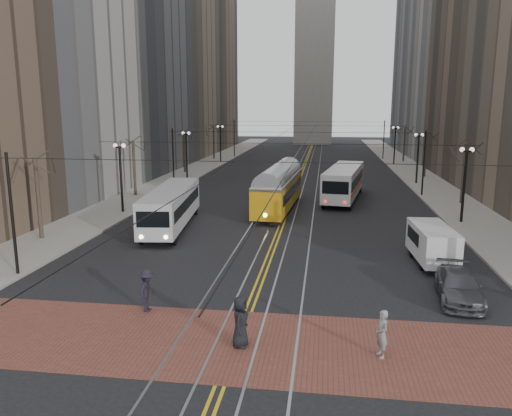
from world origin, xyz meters
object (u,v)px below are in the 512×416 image
(cargo_van, at_px, (432,245))
(sedan_grey, at_px, (333,190))
(sedan_parked, at_px, (459,286))
(transit_bus, at_px, (171,208))
(streetcar, at_px, (279,192))
(rear_bus, at_px, (344,184))
(pedestrian_a, at_px, (240,322))
(pedestrian_b, at_px, (382,334))
(pedestrian_d, at_px, (147,290))

(cargo_van, height_order, sedan_grey, cargo_van)
(sedan_parked, bearing_deg, cargo_van, 97.25)
(transit_bus, relative_size, streetcar, 0.89)
(transit_bus, relative_size, sedan_parked, 2.53)
(sedan_grey, distance_m, sedan_parked, 26.83)
(rear_bus, bearing_deg, cargo_van, -68.77)
(transit_bus, bearing_deg, streetcar, 40.69)
(transit_bus, xyz_separation_m, sedan_parked, (17.52, -11.82, -0.79))
(rear_bus, height_order, cargo_van, rear_bus)
(rear_bus, relative_size, sedan_parked, 2.60)
(transit_bus, distance_m, cargo_van, 18.51)
(sedan_parked, xyz_separation_m, pedestrian_a, (-9.30, -5.98, 0.32))
(cargo_van, height_order, pedestrian_b, cargo_van)
(sedan_parked, xyz_separation_m, pedestrian_b, (-4.14, -6.08, 0.22))
(pedestrian_b, distance_m, pedestrian_d, 10.15)
(pedestrian_b, bearing_deg, sedan_parked, 126.94)
(transit_bus, distance_m, sedan_parked, 21.15)
(sedan_parked, distance_m, pedestrian_d, 14.29)
(cargo_van, distance_m, sedan_parked, 5.50)
(streetcar, distance_m, pedestrian_a, 25.59)
(pedestrian_b, xyz_separation_m, pedestrian_d, (-9.76, 2.79, 0.07))
(transit_bus, xyz_separation_m, rear_bus, (13.02, 13.35, 0.11))
(transit_bus, xyz_separation_m, sedan_grey, (12.02, 14.44, -0.71))
(sedan_parked, height_order, pedestrian_a, pedestrian_a)
(rear_bus, xyz_separation_m, pedestrian_a, (-4.80, -31.15, -0.58))
(sedan_grey, distance_m, pedestrian_b, 32.37)
(streetcar, height_order, pedestrian_d, streetcar)
(rear_bus, relative_size, pedestrian_d, 6.37)
(cargo_van, height_order, pedestrian_d, cargo_van)
(streetcar, relative_size, sedan_parked, 2.83)
(pedestrian_a, relative_size, pedestrian_d, 1.04)
(streetcar, bearing_deg, pedestrian_b, -72.98)
(streetcar, xyz_separation_m, cargo_van, (10.12, -14.10, -0.46))
(pedestrian_a, distance_m, pedestrian_b, 5.16)
(cargo_van, bearing_deg, sedan_grey, 101.16)
(streetcar, relative_size, pedestrian_d, 6.94)
(cargo_van, relative_size, sedan_parked, 1.06)
(sedan_parked, distance_m, pedestrian_b, 7.36)
(transit_bus, xyz_separation_m, pedestrian_a, (8.22, -17.80, -0.47))
(transit_bus, relative_size, pedestrian_a, 5.99)
(streetcar, xyz_separation_m, pedestrian_d, (-3.65, -22.88, -0.59))
(streetcar, relative_size, pedestrian_a, 6.70)
(pedestrian_a, height_order, pedestrian_b, pedestrian_a)
(pedestrian_a, distance_m, pedestrian_d, 5.33)
(transit_bus, distance_m, pedestrian_d, 15.55)
(transit_bus, height_order, pedestrian_d, transit_bus)
(pedestrian_b, height_order, pedestrian_d, pedestrian_d)
(pedestrian_d, bearing_deg, pedestrian_a, -117.24)
(cargo_van, relative_size, pedestrian_a, 2.52)
(pedestrian_a, bearing_deg, sedan_grey, -1.92)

